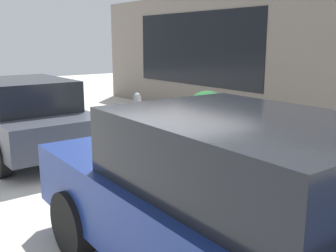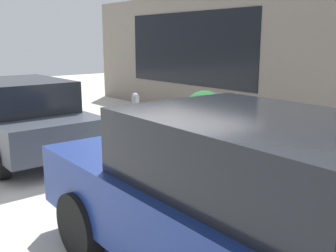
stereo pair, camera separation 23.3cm
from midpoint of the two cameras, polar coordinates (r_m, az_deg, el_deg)
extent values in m
plane|color=beige|center=(7.01, -1.57, -7.25)|extent=(40.00, 40.00, 0.00)
cube|color=gold|center=(6.95, -2.09, -7.23)|extent=(19.00, 0.16, 0.04)
cube|color=slate|center=(10.00, 19.31, 9.03)|extent=(19.00, 0.15, 3.78)
cube|color=black|center=(12.70, 2.22, 11.12)|extent=(5.70, 0.02, 2.27)
cylinder|color=#232326|center=(6.19, 7.98, -4.51)|extent=(0.06, 0.06, 1.14)
cube|color=#99999E|center=(6.02, 8.18, 1.93)|extent=(0.18, 0.09, 0.27)
sphere|color=gray|center=(6.00, 8.22, 3.22)|extent=(0.15, 0.15, 0.15)
cylinder|color=#232326|center=(7.01, 0.22, -2.74)|extent=(0.06, 0.06, 1.05)
cube|color=#99999E|center=(6.88, 0.23, 2.37)|extent=(0.19, 0.09, 0.22)
sphere|color=gray|center=(6.86, 0.23, 3.28)|extent=(0.16, 0.16, 0.16)
cylinder|color=#232326|center=(7.99, -5.51, -1.07)|extent=(0.05, 0.05, 1.01)
cube|color=#99999E|center=(7.86, -5.61, 3.43)|extent=(0.15, 0.09, 0.26)
sphere|color=gray|center=(7.84, -5.63, 4.37)|extent=(0.13, 0.13, 0.13)
cube|color=gray|center=(8.29, 4.43, -1.97)|extent=(1.68, 0.99, 0.61)
sphere|color=#1E5628|center=(8.16, 4.50, 2.07)|extent=(0.89, 0.89, 0.89)
cube|color=navy|center=(3.85, 8.50, -12.77)|extent=(4.71, 2.11, 0.71)
cube|color=black|center=(3.50, 11.11, -3.64)|extent=(2.47, 1.82, 0.64)
cylinder|color=black|center=(5.52, 3.64, -8.67)|extent=(0.74, 0.24, 0.74)
cylinder|color=black|center=(4.57, -14.00, -13.71)|extent=(0.74, 0.24, 0.74)
cube|color=#383D47|center=(8.80, -21.40, 0.39)|extent=(4.27, 1.82, 0.63)
cube|color=black|center=(8.54, -21.36, 4.25)|extent=(2.23, 1.59, 0.60)
cylinder|color=black|center=(10.35, -19.25, 0.47)|extent=(0.68, 0.22, 0.68)
cylinder|color=black|center=(7.97, -12.55, -2.54)|extent=(0.68, 0.22, 0.68)
cylinder|color=black|center=(7.41, -24.02, -4.47)|extent=(0.68, 0.22, 0.68)
cylinder|color=#2D5133|center=(6.53, 15.08, -4.84)|extent=(0.46, 0.46, 0.94)
sphere|color=black|center=(6.40, 15.34, -0.32)|extent=(0.42, 0.42, 0.42)
camera|label=1|loc=(0.12, 89.02, 0.21)|focal=42.00mm
camera|label=2|loc=(0.12, -90.98, -0.21)|focal=42.00mm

